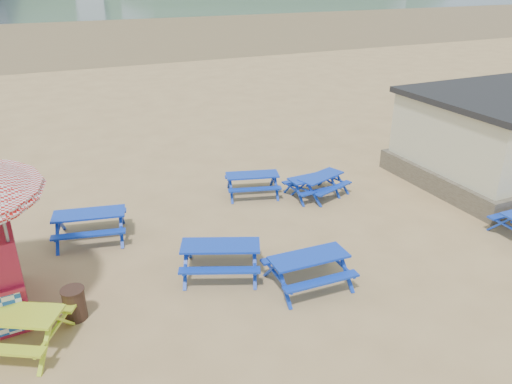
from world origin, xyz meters
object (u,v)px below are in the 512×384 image
picnic_table_blue_b (312,186)px  litter_bin (75,304)px  picnic_table_blue_a (91,226)px  picnic_table_yellow (14,330)px

picnic_table_blue_b → litter_bin: size_ratio=2.22×
picnic_table_blue_b → picnic_table_blue_a: bearing=177.3°
picnic_table_yellow → litter_bin: size_ratio=3.30×
picnic_table_blue_a → picnic_table_blue_b: (7.22, -0.06, -0.07)m
picnic_table_blue_b → picnic_table_yellow: 10.05m
picnic_table_blue_a → picnic_table_blue_b: size_ratio=1.34×
picnic_table_blue_a → picnic_table_blue_b: picnic_table_blue_a is taller
picnic_table_yellow → picnic_table_blue_b: bearing=53.0°
picnic_table_blue_a → litter_bin: size_ratio=2.97×
litter_bin → picnic_table_blue_a: bearing=76.7°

